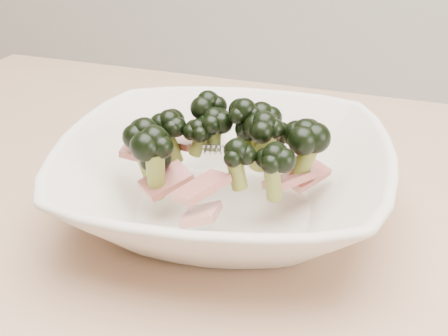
# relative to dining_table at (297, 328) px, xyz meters

# --- Properties ---
(dining_table) EXTENTS (1.20, 0.80, 0.75)m
(dining_table) POSITION_rel_dining_table_xyz_m (0.00, 0.00, 0.00)
(dining_table) COLOR tan
(dining_table) RESTS_ON ground
(broccoli_dish) EXTENTS (0.36, 0.36, 0.12)m
(broccoli_dish) POSITION_rel_dining_table_xyz_m (-0.08, 0.02, 0.14)
(broccoli_dish) COLOR beige
(broccoli_dish) RESTS_ON dining_table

